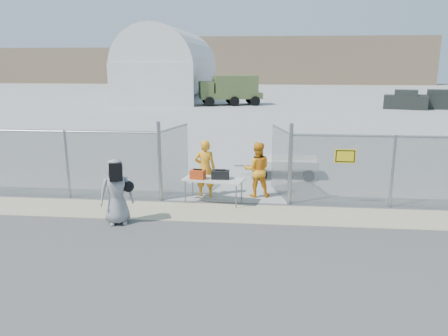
# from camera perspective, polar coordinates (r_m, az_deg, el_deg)

# --- Properties ---
(ground) EXTENTS (160.00, 160.00, 0.00)m
(ground) POSITION_cam_1_polar(r_m,az_deg,el_deg) (11.77, -0.97, -7.52)
(ground) COLOR #434343
(tarmac_inside) EXTENTS (160.00, 80.00, 0.01)m
(tarmac_inside) POSITION_cam_1_polar(r_m,az_deg,el_deg) (53.08, 4.31, 9.06)
(tarmac_inside) COLOR #9F9F9B
(tarmac_inside) RESTS_ON ground
(dirt_strip) EXTENTS (44.00, 1.60, 0.01)m
(dirt_strip) POSITION_cam_1_polar(r_m,az_deg,el_deg) (12.69, -0.45, -5.87)
(dirt_strip) COLOR tan
(dirt_strip) RESTS_ON ground
(distant_hills) EXTENTS (140.00, 6.00, 9.00)m
(distant_hills) POSITION_cam_1_polar(r_m,az_deg,el_deg) (88.97, 8.29, 13.71)
(distant_hills) COLOR #7F684F
(distant_hills) RESTS_ON ground
(chain_link_fence) EXTENTS (40.00, 0.20, 2.20)m
(chain_link_fence) POSITION_cam_1_polar(r_m,az_deg,el_deg) (13.34, 0.00, 0.00)
(chain_link_fence) COLOR gray
(chain_link_fence) RESTS_ON ground
(quonset_hangar) EXTENTS (9.00, 18.00, 8.00)m
(quonset_hangar) POSITION_cam_1_polar(r_m,az_deg,el_deg) (52.13, -7.03, 13.31)
(quonset_hangar) COLOR silver
(quonset_hangar) RESTS_ON ground
(folding_table) EXTENTS (1.95, 1.13, 0.78)m
(folding_table) POSITION_cam_1_polar(r_m,az_deg,el_deg) (13.47, -1.37, -2.99)
(folding_table) COLOR silver
(folding_table) RESTS_ON ground
(orange_bag) EXTENTS (0.48, 0.37, 0.27)m
(orange_bag) POSITION_cam_1_polar(r_m,az_deg,el_deg) (13.34, -3.45, -0.84)
(orange_bag) COLOR #CD4213
(orange_bag) RESTS_ON folding_table
(black_duffel) EXTENTS (0.54, 0.32, 0.26)m
(black_duffel) POSITION_cam_1_polar(r_m,az_deg,el_deg) (13.32, -0.48, -0.87)
(black_duffel) COLOR black
(black_duffel) RESTS_ON folding_table
(security_worker_left) EXTENTS (0.71, 0.49, 1.86)m
(security_worker_left) POSITION_cam_1_polar(r_m,az_deg,el_deg) (14.01, -2.50, -0.06)
(security_worker_left) COLOR #FE9F1C
(security_worker_left) RESTS_ON ground
(security_worker_right) EXTENTS (0.93, 0.76, 1.79)m
(security_worker_right) POSITION_cam_1_polar(r_m,az_deg,el_deg) (14.04, 4.34, -0.21)
(security_worker_right) COLOR #FE9F1C
(security_worker_right) RESTS_ON ground
(visitor) EXTENTS (1.03, 0.86, 1.79)m
(visitor) POSITION_cam_1_polar(r_m,az_deg,el_deg) (11.98, -13.88, -3.02)
(visitor) COLOR gray
(visitor) RESTS_ON ground
(utility_trailer) EXTENTS (3.15, 1.64, 0.76)m
(utility_trailer) POSITION_cam_1_polar(r_m,az_deg,el_deg) (16.75, 7.88, 0.18)
(utility_trailer) COLOR silver
(utility_trailer) RESTS_ON ground
(military_truck) EXTENTS (6.55, 3.76, 2.95)m
(military_truck) POSITION_cam_1_polar(r_m,az_deg,el_deg) (44.51, 0.87, 10.10)
(military_truck) COLOR #505F30
(military_truck) RESTS_ON ground
(parked_vehicle_near) EXTENTS (4.10, 2.63, 1.71)m
(parked_vehicle_near) POSITION_cam_1_polar(r_m,az_deg,el_deg) (44.04, 22.62, 8.23)
(parked_vehicle_near) COLOR black
(parked_vehicle_near) RESTS_ON ground
(parked_vehicle_mid) EXTENTS (4.01, 2.23, 1.72)m
(parked_vehicle_mid) POSITION_cam_1_polar(r_m,az_deg,el_deg) (45.46, 26.35, 8.01)
(parked_vehicle_mid) COLOR black
(parked_vehicle_mid) RESTS_ON ground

